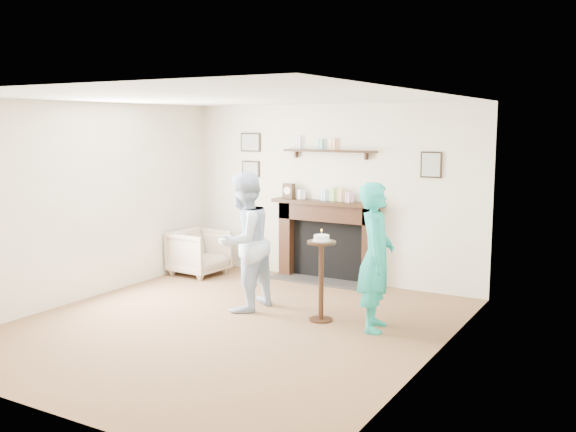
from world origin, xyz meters
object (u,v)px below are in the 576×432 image
object	(u,v)px
armchair	(200,274)
woman	(374,329)
man	(244,309)
pedestal_table	(321,265)

from	to	relation	value
armchair	woman	bearing A→B (deg)	-104.43
armchair	man	bearing A→B (deg)	-122.25
man	armchair	bearing A→B (deg)	-122.03
man	pedestal_table	world-z (taller)	pedestal_table
man	woman	distance (m)	1.66
woman	pedestal_table	world-z (taller)	pedestal_table
woman	pedestal_table	distance (m)	0.92
woman	armchair	bearing A→B (deg)	54.87
man	pedestal_table	distance (m)	1.20
armchair	pedestal_table	size ratio (longest dim) A/B	0.69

